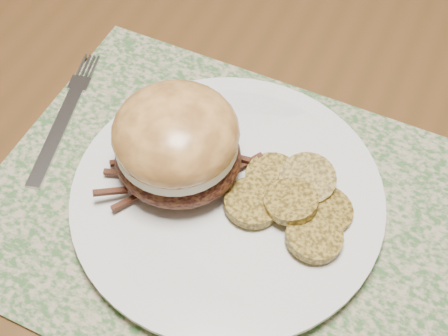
{
  "coord_description": "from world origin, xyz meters",
  "views": [
    {
      "loc": [
        -0.11,
        -0.52,
        1.23
      ],
      "look_at": [
        -0.24,
        -0.24,
        0.79
      ],
      "focal_mm": 50.0,
      "sensor_mm": 36.0,
      "label": 1
    }
  ],
  "objects": [
    {
      "name": "pork_sandwich",
      "position": [
        -0.28,
        -0.24,
        0.81
      ],
      "size": [
        0.13,
        0.12,
        0.08
      ],
      "rotation": [
        0.0,
        0.0,
        0.14
      ],
      "color": "black",
      "rests_on": "dinner_plate"
    },
    {
      "name": "dinner_plate",
      "position": [
        -0.23,
        -0.25,
        0.76
      ],
      "size": [
        0.26,
        0.26,
        0.02
      ],
      "primitive_type": "cylinder",
      "color": "white",
      "rests_on": "placemat"
    },
    {
      "name": "placemat",
      "position": [
        -0.21,
        -0.26,
        0.75
      ],
      "size": [
        0.45,
        0.33,
        0.0
      ],
      "primitive_type": "cube",
      "color": "#3C6333",
      "rests_on": "dining_table"
    },
    {
      "name": "roasted_potatoes",
      "position": [
        -0.17,
        -0.23,
        0.78
      ],
      "size": [
        0.13,
        0.12,
        0.03
      ],
      "color": "olive",
      "rests_on": "dinner_plate"
    },
    {
      "name": "fork",
      "position": [
        -0.42,
        -0.22,
        0.76
      ],
      "size": [
        0.06,
        0.17,
        0.0
      ],
      "rotation": [
        0.0,
        0.0,
        0.24
      ],
      "color": "#B0B0B7",
      "rests_on": "placemat"
    }
  ]
}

